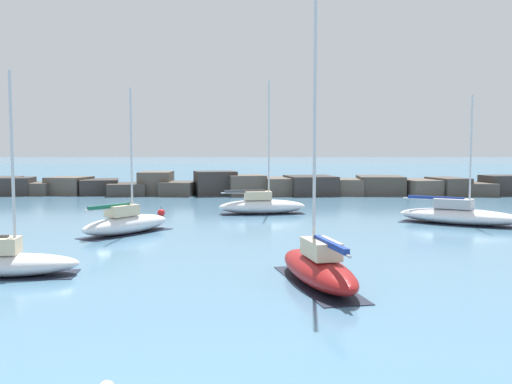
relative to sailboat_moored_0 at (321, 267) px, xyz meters
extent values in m
cube|color=teal|center=(-5.35, 100.35, -0.65)|extent=(400.00, 116.00, 0.01)
cube|color=#423D38|center=(-30.57, 40.97, 0.29)|extent=(5.36, 5.03, 1.89)
cube|color=#383330|center=(-27.92, 40.30, 0.28)|extent=(3.44, 4.23, 1.87)
cube|color=#4C443D|center=(-25.47, 40.49, 0.00)|extent=(3.43, 4.19, 1.31)
cube|color=brown|center=(-22.68, 41.05, 0.29)|extent=(4.62, 4.82, 1.89)
cube|color=#383330|center=(-19.38, 41.08, 0.16)|extent=(4.81, 5.35, 1.63)
cube|color=#423D38|center=(-16.13, 39.86, -0.02)|extent=(4.61, 5.27, 1.28)
cube|color=brown|center=(-13.18, 40.93, 0.58)|extent=(3.43, 4.69, 2.47)
cube|color=#4C443D|center=(-10.55, 39.64, 0.07)|extent=(3.81, 4.57, 1.45)
cube|color=#383330|center=(-6.68, 39.92, 0.62)|extent=(4.93, 4.47, 2.55)
cube|color=brown|center=(-3.42, 39.69, 0.42)|extent=(4.55, 4.43, 2.16)
cube|color=brown|center=(0.02, 40.58, 0.26)|extent=(4.14, 5.94, 1.83)
cube|color=#383330|center=(3.55, 40.42, 0.36)|extent=(5.72, 6.26, 2.03)
cube|color=brown|center=(7.35, 40.49, 0.20)|extent=(4.13, 4.77, 1.70)
cube|color=#4C443D|center=(11.17, 40.79, 0.34)|extent=(5.09, 5.59, 2.00)
cube|color=brown|center=(14.96, 39.72, 0.19)|extent=(4.27, 5.89, 1.69)
cube|color=#4C443D|center=(18.21, 39.80, 0.28)|extent=(3.99, 5.32, 1.88)
cube|color=#4C443D|center=(21.28, 39.78, 0.02)|extent=(4.36, 5.52, 1.35)
cube|color=#383330|center=(24.27, 40.08, 0.40)|extent=(4.67, 3.92, 2.11)
ellipsoid|color=maroon|center=(-0.01, 0.04, -0.12)|extent=(3.19, 6.91, 1.07)
cube|color=black|center=(-0.01, 0.04, -0.64)|extent=(3.08, 6.57, 0.03)
cube|color=beige|center=(0.06, -0.29, 0.73)|extent=(1.39, 2.17, 0.64)
cylinder|color=silver|center=(-0.12, 0.53, 5.17)|extent=(0.12, 0.12, 9.52)
cylinder|color=#BCBCC1|center=(0.28, -1.27, 0.96)|extent=(0.89, 3.61, 0.10)
cube|color=navy|center=(0.28, -1.27, 1.06)|extent=(0.87, 3.09, 0.20)
ellipsoid|color=white|center=(11.18, 16.59, -0.13)|extent=(8.05, 6.23, 1.05)
cube|color=black|center=(11.18, 16.59, -0.64)|extent=(7.68, 5.98, 0.03)
cube|color=#B2B2B7|center=(10.84, 16.80, 0.71)|extent=(2.73, 2.38, 0.64)
cylinder|color=silver|center=(11.69, 16.27, 4.11)|extent=(0.12, 0.12, 7.45)
cylinder|color=#BCBCC1|center=(9.83, 17.43, 0.94)|extent=(3.79, 2.40, 0.10)
cube|color=navy|center=(9.83, 17.43, 1.04)|extent=(3.28, 2.13, 0.20)
ellipsoid|color=white|center=(-9.96, 12.45, -0.11)|extent=(5.09, 6.22, 1.08)
cube|color=black|center=(-9.96, 12.45, -0.64)|extent=(4.88, 5.94, 0.03)
cube|color=beige|center=(-10.14, 12.19, 0.75)|extent=(1.89, 2.12, 0.64)
cylinder|color=silver|center=(-9.69, 12.84, 4.17)|extent=(0.12, 0.12, 7.50)
cylinder|color=#BCBCC1|center=(-10.68, 11.41, 0.98)|extent=(2.08, 2.91, 0.10)
cube|color=#1E664C|center=(-10.68, 11.41, 1.08)|extent=(1.86, 2.54, 0.20)
ellipsoid|color=white|center=(-1.83, 22.58, -0.11)|extent=(6.90, 2.95, 1.10)
cube|color=black|center=(-1.83, 22.58, -0.64)|extent=(6.56, 2.86, 0.03)
cube|color=beige|center=(-2.16, 22.54, 0.76)|extent=(2.14, 1.39, 0.64)
cylinder|color=silver|center=(-1.33, 22.65, 4.96)|extent=(0.12, 0.12, 9.04)
cylinder|color=#BCBCC1|center=(-3.15, 22.40, 0.99)|extent=(3.65, 0.60, 0.10)
cube|color=#4C4C51|center=(-3.15, 22.40, 1.09)|extent=(3.12, 0.62, 0.20)
ellipsoid|color=silver|center=(-12.27, 1.32, -0.21)|extent=(5.99, 2.50, 0.90)
cube|color=black|center=(-12.27, 1.32, -0.64)|extent=(5.69, 2.43, 0.03)
cylinder|color=silver|center=(-11.84, 1.37, 3.82)|extent=(0.12, 0.12, 7.16)
sphere|color=red|center=(-9.31, 20.84, -0.38)|extent=(0.55, 0.55, 0.55)
cylinder|color=black|center=(-9.31, 20.84, 0.00)|extent=(0.04, 0.04, 0.20)
camera|label=1|loc=(-2.31, -20.89, 4.42)|focal=40.00mm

